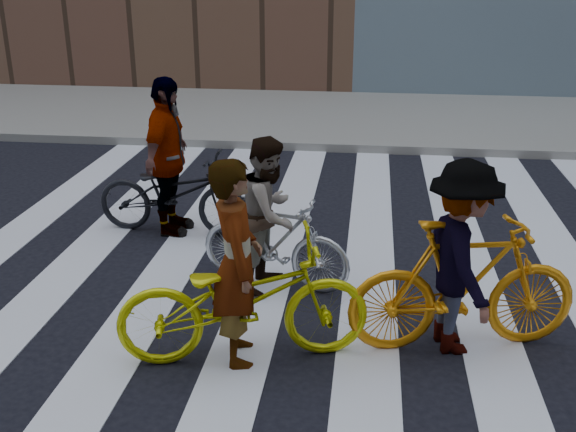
% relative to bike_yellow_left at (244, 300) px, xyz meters
% --- Properties ---
extents(ground, '(100.00, 100.00, 0.00)m').
position_rel_bike_yellow_left_xyz_m(ground, '(0.50, 1.64, -0.56)').
color(ground, black).
rests_on(ground, ground).
extents(sidewalk_far, '(100.00, 5.00, 0.15)m').
position_rel_bike_yellow_left_xyz_m(sidewalk_far, '(0.50, 9.14, -0.48)').
color(sidewalk_far, gray).
rests_on(sidewalk_far, ground).
extents(zebra_crosswalk, '(8.25, 10.00, 0.01)m').
position_rel_bike_yellow_left_xyz_m(zebra_crosswalk, '(0.50, 1.64, -0.55)').
color(zebra_crosswalk, silver).
rests_on(zebra_crosswalk, ground).
extents(bike_yellow_left, '(2.24, 1.24, 1.11)m').
position_rel_bike_yellow_left_xyz_m(bike_yellow_left, '(0.00, 0.00, 0.00)').
color(bike_yellow_left, '#C9CD0B').
rests_on(bike_yellow_left, ground).
extents(bike_silver_mid, '(1.70, 0.87, 0.99)m').
position_rel_bike_yellow_left_xyz_m(bike_silver_mid, '(0.06, 1.40, -0.06)').
color(bike_silver_mid, '#B6BBC1').
rests_on(bike_silver_mid, ground).
extents(bike_yellow_right, '(2.09, 0.99, 1.21)m').
position_rel_bike_yellow_left_xyz_m(bike_yellow_right, '(1.85, 0.41, 0.05)').
color(bike_yellow_right, orange).
rests_on(bike_yellow_right, ground).
extents(bike_dark_rear, '(1.99, 0.81, 1.03)m').
position_rel_bike_yellow_left_xyz_m(bike_dark_rear, '(-1.38, 2.69, -0.04)').
color(bike_dark_rear, black).
rests_on(bike_dark_rear, ground).
extents(rider_left, '(0.58, 0.74, 1.79)m').
position_rel_bike_yellow_left_xyz_m(rider_left, '(-0.05, 0.00, 0.34)').
color(rider_left, slate).
rests_on(rider_left, ground).
extents(rider_mid, '(0.79, 0.91, 1.60)m').
position_rel_bike_yellow_left_xyz_m(rider_mid, '(0.01, 1.40, 0.24)').
color(rider_mid, slate).
rests_on(rider_mid, ground).
extents(rider_right, '(0.86, 1.22, 1.72)m').
position_rel_bike_yellow_left_xyz_m(rider_right, '(1.80, 0.41, 0.30)').
color(rider_right, slate).
rests_on(rider_right, ground).
extents(rider_rear, '(0.55, 1.17, 1.95)m').
position_rel_bike_yellow_left_xyz_m(rider_rear, '(-1.43, 2.69, 0.42)').
color(rider_rear, slate).
rests_on(rider_rear, ground).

